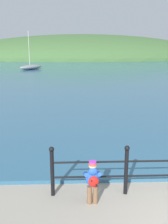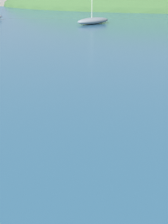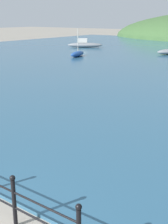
{
  "view_description": "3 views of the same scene",
  "coord_description": "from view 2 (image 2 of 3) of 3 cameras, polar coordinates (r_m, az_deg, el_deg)",
  "views": [
    {
      "loc": [
        -2.41,
        -3.98,
        3.4
      ],
      "look_at": [
        -2.07,
        4.69,
        1.18
      ],
      "focal_mm": 42.0,
      "sensor_mm": 36.0,
      "label": 1
    },
    {
      "loc": [
        -1.69,
        1.31,
        3.5
      ],
      "look_at": [
        -3.07,
        7.06,
        1.14
      ],
      "focal_mm": 50.0,
      "sensor_mm": 36.0,
      "label": 2
    },
    {
      "loc": [
        5.04,
        -2.2,
        4.3
      ],
      "look_at": [
        -0.88,
        5.82,
        1.24
      ],
      "focal_mm": 50.0,
      "sensor_mm": 36.0,
      "label": 3
    }
  ],
  "objects": [
    {
      "name": "boat_blue_hull",
      "position": [
        32.97,
        1.7,
        16.36
      ],
      "size": [
        3.45,
        4.28,
        5.23
      ],
      "color": "gray",
      "rests_on": "water"
    }
  ]
}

